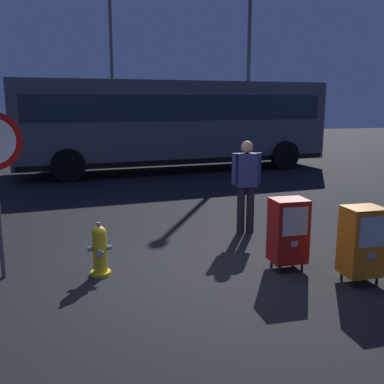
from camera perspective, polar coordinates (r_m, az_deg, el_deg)
name	(u,v)px	position (r m, az deg, el deg)	size (l,w,h in m)	color
ground_plane	(192,272)	(6.39, 0.01, -10.15)	(60.00, 60.00, 0.00)	black
fire_hydrant	(100,250)	(6.32, -11.59, -7.25)	(0.33, 0.32, 0.75)	yellow
newspaper_box_primary	(288,230)	(6.49, 12.07, -4.76)	(0.48, 0.42, 1.02)	black
newspaper_box_secondary	(362,241)	(6.27, 20.69, -5.82)	(0.48, 0.42, 1.02)	black
pedestrian	(246,181)	(8.10, 6.87, 1.35)	(0.55, 0.22, 1.67)	black
bus_near	(173,121)	(15.59, -2.37, 9.02)	(10.71, 3.67, 3.00)	#4C5156
street_light_near_right	(111,54)	(21.06, -10.17, 16.83)	(0.32, 0.32, 7.68)	#4C4F54
street_light_far_left	(249,44)	(18.05, 7.25, 18.12)	(0.32, 0.32, 7.84)	#4C4F54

